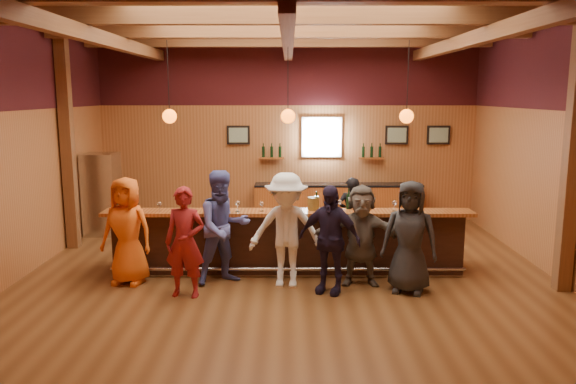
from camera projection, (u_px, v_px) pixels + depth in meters
The scene contains 27 objects.
room at pixel (288, 85), 9.42m from camera, with size 9.04×9.00×4.52m.
bar_counter at pixel (289, 239), 9.98m from camera, with size 6.30×1.07×1.11m.
back_bar_cabinet at pixel (338, 203), 13.50m from camera, with size 4.00×0.52×0.95m.
window at pixel (322, 137), 13.45m from camera, with size 0.95×0.09×0.95m.
framed_pictures at pixel (358, 135), 13.43m from camera, with size 5.35×0.05×0.45m.
wine_shelves at pixel (322, 155), 13.46m from camera, with size 3.00×0.18×0.30m.
pendant_lights at pixel (288, 116), 9.45m from camera, with size 4.24×0.24×1.37m.
stainless_fridge at pixel (102, 194), 12.33m from camera, with size 0.70×0.70×1.80m, color silver.
customer_orange at pixel (127, 231), 9.11m from camera, with size 0.86×0.56×1.76m, color orange.
customer_redvest at pixel (185, 242), 8.52m from camera, with size 0.62×0.41×1.70m, color maroon.
customer_denim at pixel (224, 227), 9.12m from camera, with size 0.91×0.71×1.87m, color #535BA7.
customer_white at pixel (286, 230), 8.97m from camera, with size 1.20×0.69×1.85m, color white.
customer_navy at pixel (329, 239), 8.68m from camera, with size 1.00×0.42×1.70m, color #201932.
customer_brown at pixel (361, 235), 9.05m from camera, with size 1.52×0.49×1.64m, color #61584E.
customer_dark at pixel (410, 237), 8.70m from camera, with size 0.86×0.56×1.77m, color #252627.
bartender at pixel (351, 215), 10.97m from camera, with size 0.54×0.36×1.48m, color black.
ice_bucket at pixel (313, 204), 9.60m from camera, with size 0.20×0.20×0.22m, color brown.
bottle_a at pixel (316, 203), 9.61m from camera, with size 0.07×0.07×0.32m.
bottle_b at pixel (349, 201), 9.68m from camera, with size 0.08×0.08×0.36m.
glass_a at pixel (129, 202), 9.58m from camera, with size 0.09×0.09×0.19m.
glass_b at pixel (159, 205), 9.46m from camera, with size 0.08×0.08×0.17m.
glass_c at pixel (189, 203), 9.52m from camera, with size 0.09×0.09×0.19m.
glass_d at pixel (238, 204), 9.44m from camera, with size 0.08×0.08×0.19m.
glass_e at pixel (262, 204), 9.49m from camera, with size 0.07×0.07×0.17m.
glass_f at pixel (340, 203), 9.56m from camera, with size 0.08×0.08×0.18m.
glass_g at pixel (368, 203), 9.61m from camera, with size 0.07×0.07×0.16m.
glass_h at pixel (394, 203), 9.47m from camera, with size 0.09×0.09×0.19m.
Camera 1 is at (0.02, -9.53, 3.08)m, focal length 35.00 mm.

